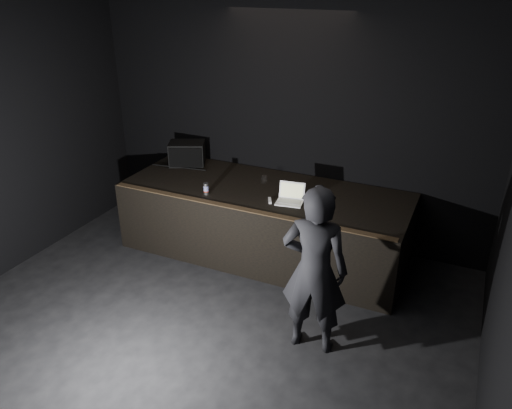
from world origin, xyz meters
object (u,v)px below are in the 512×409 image
at_px(stage_riser, 264,221).
at_px(person, 314,271).
at_px(stage_monitor, 187,153).
at_px(laptop, 291,197).
at_px(beer_can, 206,189).

xyz_separation_m(stage_riser, person, (1.28, -1.63, 0.46)).
relative_size(stage_riser, person, 2.09).
distance_m(stage_riser, person, 2.12).
distance_m(stage_monitor, laptop, 2.07).
bearing_deg(stage_monitor, person, -60.61).
distance_m(laptop, beer_can, 1.15).
bearing_deg(beer_can, stage_riser, 37.14).
relative_size(laptop, person, 0.20).
bearing_deg(person, beer_can, -36.99).
height_order(stage_monitor, beer_can, stage_monitor).
bearing_deg(laptop, person, -68.14).
distance_m(stage_monitor, person, 3.44).
xyz_separation_m(stage_monitor, person, (2.77, -2.02, -0.22)).
bearing_deg(stage_riser, laptop, -25.83).
bearing_deg(person, laptop, -66.58).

